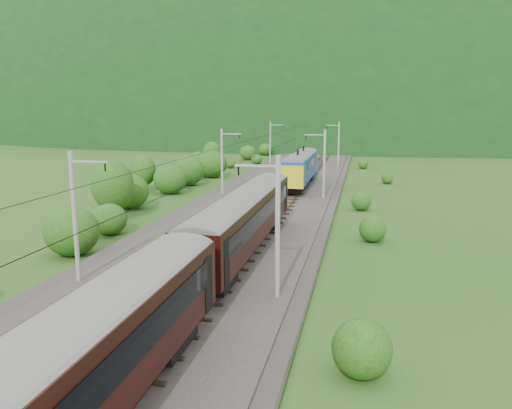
# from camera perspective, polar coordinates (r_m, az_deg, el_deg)

# --- Properties ---
(ground) EXTENTS (600.00, 600.00, 0.00)m
(ground) POSITION_cam_1_polar(r_m,az_deg,el_deg) (30.39, -9.36, -9.95)
(ground) COLOR #244C17
(ground) RESTS_ON ground
(railbed) EXTENTS (14.00, 220.00, 0.30)m
(railbed) POSITION_cam_1_polar(r_m,az_deg,el_deg) (39.33, -4.03, -4.72)
(railbed) COLOR #38332D
(railbed) RESTS_ON ground
(track_left) EXTENTS (2.40, 220.00, 0.27)m
(track_left) POSITION_cam_1_polar(r_m,az_deg,el_deg) (39.99, -7.34, -4.19)
(track_left) COLOR brown
(track_left) RESTS_ON railbed
(track_right) EXTENTS (2.40, 220.00, 0.27)m
(track_right) POSITION_cam_1_polar(r_m,az_deg,el_deg) (38.69, -0.60, -4.62)
(track_right) COLOR brown
(track_right) RESTS_ON railbed
(catenary_left) EXTENTS (2.54, 192.28, 8.00)m
(catenary_left) POSITION_cam_1_polar(r_m,az_deg,el_deg) (61.02, -3.85, 5.07)
(catenary_left) COLOR gray
(catenary_left) RESTS_ON railbed
(catenary_right) EXTENTS (2.54, 192.28, 8.00)m
(catenary_right) POSITION_cam_1_polar(r_m,az_deg,el_deg) (58.84, 7.73, 4.77)
(catenary_right) COLOR gray
(catenary_right) RESTS_ON railbed
(overhead_wires) EXTENTS (4.83, 198.00, 0.03)m
(overhead_wires) POSITION_cam_1_polar(r_m,az_deg,el_deg) (38.04, -4.17, 5.41)
(overhead_wires) COLOR black
(overhead_wires) RESTS_ON ground
(mountain_main) EXTENTS (504.00, 360.00, 244.00)m
(mountain_main) POSITION_cam_1_polar(r_m,az_deg,el_deg) (286.73, 10.20, 8.68)
(mountain_main) COLOR #113314
(mountain_main) RESTS_ON ground
(mountain_ridge) EXTENTS (336.00, 280.00, 132.00)m
(mountain_ridge) POSITION_cam_1_polar(r_m,az_deg,el_deg) (351.69, -9.72, 9.10)
(mountain_ridge) COLOR #113314
(mountain_ridge) RESTS_ON ground
(train) EXTENTS (3.02, 122.26, 5.26)m
(train) POSITION_cam_1_polar(r_m,az_deg,el_deg) (15.63, -22.65, -17.42)
(train) COLOR black
(train) RESTS_ON ground
(hazard_post_near) EXTENTS (0.16, 0.16, 1.46)m
(hazard_post_near) POSITION_cam_1_polar(r_m,az_deg,el_deg) (52.47, -0.10, 0.29)
(hazard_post_near) COLOR red
(hazard_post_near) RESTS_ON railbed
(hazard_post_far) EXTENTS (0.14, 0.14, 1.33)m
(hazard_post_far) POSITION_cam_1_polar(r_m,az_deg,el_deg) (89.25, 5.63, 4.63)
(hazard_post_far) COLOR red
(hazard_post_far) RESTS_ON railbed
(signal) EXTENTS (0.21, 0.21, 1.86)m
(signal) POSITION_cam_1_polar(r_m,az_deg,el_deg) (95.79, 3.91, 5.35)
(signal) COLOR black
(signal) RESTS_ON railbed
(vegetation_left) EXTENTS (13.51, 146.24, 6.45)m
(vegetation_left) POSITION_cam_1_polar(r_m,az_deg,el_deg) (47.12, -18.77, 0.09)
(vegetation_left) COLOR #1D4312
(vegetation_left) RESTS_ON ground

